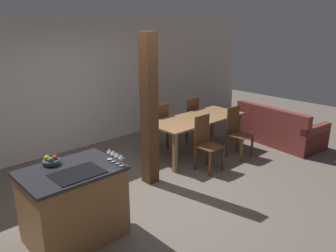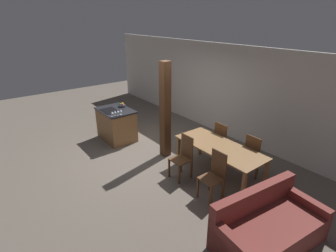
# 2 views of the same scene
# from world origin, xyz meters

# --- Properties ---
(ground_plane) EXTENTS (16.00, 16.00, 0.00)m
(ground_plane) POSITION_xyz_m (0.00, 0.00, 0.00)
(ground_plane) COLOR #665B51
(wall_back) EXTENTS (11.20, 0.08, 2.70)m
(wall_back) POSITION_xyz_m (0.00, 2.62, 1.35)
(wall_back) COLOR silver
(wall_back) RESTS_ON ground_plane
(kitchen_island) EXTENTS (1.13, 0.82, 0.94)m
(kitchen_island) POSITION_xyz_m (-1.34, -0.21, 0.47)
(kitchen_island) COLOR olive
(kitchen_island) RESTS_ON ground_plane
(fruit_bowl) EXTENTS (0.21, 0.21, 0.11)m
(fruit_bowl) POSITION_xyz_m (-1.45, 0.07, 0.97)
(fruit_bowl) COLOR #383D47
(fruit_bowl) RESTS_ON kitchen_island
(wine_glass_near) EXTENTS (0.07, 0.07, 0.14)m
(wine_glass_near) POSITION_xyz_m (-0.85, -0.55, 1.04)
(wine_glass_near) COLOR silver
(wine_glass_near) RESTS_ON kitchen_island
(wine_glass_middle) EXTENTS (0.07, 0.07, 0.14)m
(wine_glass_middle) POSITION_xyz_m (-0.85, -0.46, 1.04)
(wine_glass_middle) COLOR silver
(wine_glass_middle) RESTS_ON kitchen_island
(wine_glass_far) EXTENTS (0.07, 0.07, 0.14)m
(wine_glass_far) POSITION_xyz_m (-0.85, -0.38, 1.04)
(wine_glass_far) COLOR silver
(wine_glass_far) RESTS_ON kitchen_island
(wine_glass_end) EXTENTS (0.07, 0.07, 0.14)m
(wine_glass_end) POSITION_xyz_m (-0.85, -0.29, 1.04)
(wine_glass_end) COLOR silver
(wine_glass_end) RESTS_ON kitchen_island
(dining_table) EXTENTS (2.07, 0.87, 0.75)m
(dining_table) POSITION_xyz_m (1.84, 0.68, 0.66)
(dining_table) COLOR olive
(dining_table) RESTS_ON ground_plane
(dining_chair_near_left) EXTENTS (0.40, 0.40, 1.00)m
(dining_chair_near_left) POSITION_xyz_m (1.37, 0.03, 0.52)
(dining_chair_near_left) COLOR brown
(dining_chair_near_left) RESTS_ON ground_plane
(dining_chair_near_right) EXTENTS (0.40, 0.40, 1.00)m
(dining_chair_near_right) POSITION_xyz_m (2.31, 0.03, 0.52)
(dining_chair_near_right) COLOR brown
(dining_chair_near_right) RESTS_ON ground_plane
(dining_chair_far_left) EXTENTS (0.40, 0.40, 1.00)m
(dining_chair_far_left) POSITION_xyz_m (1.37, 1.34, 0.52)
(dining_chair_far_left) COLOR brown
(dining_chair_far_left) RESTS_ON ground_plane
(dining_chair_far_right) EXTENTS (0.40, 0.40, 1.00)m
(dining_chair_far_right) POSITION_xyz_m (2.31, 1.34, 0.52)
(dining_chair_far_right) COLOR brown
(dining_chair_far_right) RESTS_ON ground_plane
(couch) EXTENTS (1.10, 1.90, 0.85)m
(couch) POSITION_xyz_m (3.65, -0.16, 0.29)
(couch) COLOR maroon
(couch) RESTS_ON ground_plane
(timber_post) EXTENTS (0.21, 0.21, 2.45)m
(timber_post) POSITION_xyz_m (0.32, 0.33, 1.23)
(timber_post) COLOR #4C2D19
(timber_post) RESTS_ON ground_plane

